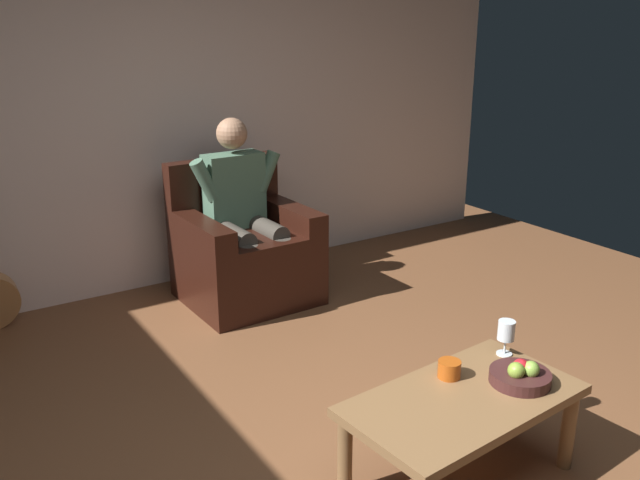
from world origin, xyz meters
name	(u,v)px	position (x,y,z in m)	size (l,w,h in m)	color
wall_back	(128,108)	(0.00, -2.78, 1.26)	(6.28, 0.06, 2.52)	beige
armchair	(244,253)	(-0.52, -2.19, 0.32)	(0.82, 0.78, 0.93)	black
person_seated	(242,206)	(-0.52, -2.19, 0.65)	(0.65, 0.57, 1.22)	#4A6D55
coffee_table	(463,409)	(-0.38, 0.02, 0.34)	(1.01, 0.59, 0.40)	brown
wine_glass_near	(506,333)	(-0.78, -0.13, 0.51)	(0.08, 0.08, 0.16)	silver
fruit_bowl	(521,375)	(-0.64, 0.07, 0.44)	(0.25, 0.25, 0.11)	#3C1D1C
candle_jar	(449,369)	(-0.43, -0.12, 0.44)	(0.10, 0.10, 0.07)	#AA4913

